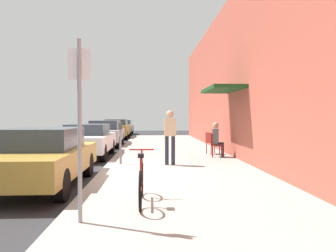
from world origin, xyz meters
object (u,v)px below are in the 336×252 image
seated_patron_0 (217,138)px  cafe_chair_1 (211,142)px  parking_meter (121,140)px  cafe_chair_0 (216,143)px  parked_car_3 (116,129)px  bicycle_0 (141,183)px  parked_car_0 (42,156)px  pedestrian_standing (170,133)px  parked_car_2 (105,133)px  parked_car_1 (88,140)px  street_sign (80,116)px  parked_car_4 (122,127)px

seated_patron_0 → cafe_chair_1: (-0.06, 0.93, -0.19)m
parking_meter → cafe_chair_1: 4.29m
cafe_chair_0 → cafe_chair_1: (0.00, 0.92, 0.00)m
parked_car_3 → bicycle_0: size_ratio=2.57×
parked_car_0 → pedestrian_standing: bearing=39.5°
parked_car_2 → cafe_chair_0: 8.00m
parked_car_1 → cafe_chair_1: bearing=-2.0°
parking_meter → street_sign: bearing=-90.5°
parked_car_0 → parked_car_1: 5.65m
parked_car_0 → parked_car_2: bearing=90.0°
parked_car_0 → parked_car_1: bearing=90.0°
parked_car_4 → street_sign: 25.55m
parked_car_2 → bicycle_0: (2.34, -12.94, -0.25)m
parked_car_0 → parking_meter: 3.26m
parked_car_4 → bicycle_0: 24.59m
parked_car_1 → parked_car_3: size_ratio=1.00×
bicycle_0 → pedestrian_standing: (0.77, 4.65, 0.64)m
parked_car_1 → cafe_chair_0: (4.93, -1.09, -0.08)m
pedestrian_standing → cafe_chair_0: bearing=47.6°
cafe_chair_1 → parked_car_2: bearing=132.5°
parked_car_0 → parked_car_2: parked_car_2 is taller
parked_car_3 → cafe_chair_1: bearing=-66.9°
parking_meter → parked_car_0: bearing=-118.4°
parking_meter → parked_car_3: bearing=96.2°
parked_car_1 → parked_car_2: (0.00, 5.21, 0.03)m
parked_car_3 → bicycle_0: 19.30m
street_sign → seated_patron_0: (3.49, 7.64, -0.82)m
parked_car_2 → cafe_chair_1: (4.94, -5.38, -0.10)m
parked_car_0 → cafe_chair_1: (4.94, 5.48, -0.08)m
parked_car_3 → cafe_chair_0: parked_car_3 is taller
cafe_chair_0 → seated_patron_0: size_ratio=0.67×
parked_car_2 → pedestrian_standing: 8.87m
parked_car_1 → pedestrian_standing: 4.40m
parked_car_4 → bicycle_0: (2.34, -24.48, -0.21)m
parked_car_3 → parked_car_1: bearing=-90.0°
parked_car_4 → seated_patron_0: size_ratio=3.41×
cafe_chair_0 → pedestrian_standing: pedestrian_standing is taller
bicycle_0 → cafe_chair_0: bicycle_0 is taller
parked_car_4 → parked_car_3: bearing=-90.0°
parked_car_2 → seated_patron_0: (4.99, -6.31, 0.09)m
cafe_chair_0 → pedestrian_standing: 2.75m
parking_meter → seated_patron_0: bearing=26.1°
parked_car_0 → parked_car_3: (0.00, 17.07, 0.04)m
parked_car_0 → parking_meter: size_ratio=3.33×
parked_car_4 → street_sign: bearing=-86.6°
parking_meter → bicycle_0: bearing=-80.9°
bicycle_0 → cafe_chair_1: 8.00m
parking_meter → cafe_chair_1: (3.39, 2.62, -0.26)m
parked_car_1 → street_sign: bearing=-80.3°
parked_car_4 → bicycle_0: size_ratio=2.57×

